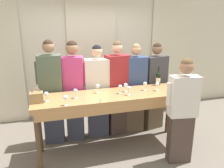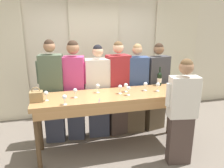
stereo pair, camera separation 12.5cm
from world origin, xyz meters
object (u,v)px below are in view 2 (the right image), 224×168
object	(u,v)px
wine_glass_back_right	(98,86)
guest_beige_cap	(157,87)
wine_glass_front_mid	(126,85)
wine_glass_front_right	(146,84)
guest_cream_sweater	(98,92)
wine_glass_back_left	(75,91)
guest_olive_jacket	(53,92)
handbag	(36,96)
wine_glass_back_mid	(120,87)
guest_navy_coat	(136,89)
tasting_bar	(113,100)
guest_pink_top	(75,89)
guest_striped_shirt	(118,89)
wine_glass_center_mid	(158,85)
potted_plant	(171,95)
wine_glass_center_right	(128,89)
wine_bottle	(159,79)
host_pouring	(182,112)
wine_glass_center_left	(65,97)
wine_glass_front_left	(46,94)

from	to	relation	value
wine_glass_back_right	guest_beige_cap	size ratio (longest dim) A/B	0.08
wine_glass_front_mid	wine_glass_front_right	size ratio (longest dim) A/B	1.00
wine_glass_front_mid	guest_cream_sweater	bearing A→B (deg)	129.13
wine_glass_back_left	guest_olive_jacket	size ratio (longest dim) A/B	0.08
handbag	wine_glass_front_mid	xyz separation A→B (m)	(1.41, 0.12, 0.03)
guest_olive_jacket	wine_glass_back_mid	bearing A→B (deg)	-26.60
wine_glass_back_right	guest_navy_coat	distance (m)	0.94
tasting_bar	wine_glass_back_mid	bearing A→B (deg)	6.65
guest_pink_top	guest_navy_coat	xyz separation A→B (m)	(1.17, -0.00, -0.08)
guest_cream_sweater	guest_striped_shirt	world-z (taller)	guest_striped_shirt
wine_glass_center_mid	wine_glass_front_right	bearing A→B (deg)	156.79
guest_cream_sweater	guest_beige_cap	world-z (taller)	guest_beige_cap
guest_olive_jacket	guest_pink_top	bearing A→B (deg)	0.00
tasting_bar	potted_plant	world-z (taller)	tasting_bar
guest_pink_top	wine_glass_front_right	bearing A→B (deg)	-22.82
wine_glass_front_mid	wine_glass_center_right	size ratio (longest dim) A/B	1.00
wine_glass_center_mid	wine_glass_back_right	xyz separation A→B (m)	(-1.00, 0.17, 0.00)
wine_glass_center_right	guest_navy_coat	bearing A→B (deg)	59.64
wine_glass_back_right	guest_beige_cap	distance (m)	1.33
tasting_bar	potted_plant	xyz separation A→B (m)	(1.84, 1.39, -0.53)
wine_glass_center_right	guest_striped_shirt	distance (m)	0.67
guest_olive_jacket	guest_striped_shirt	bearing A→B (deg)	0.00
wine_glass_front_right	wine_glass_center_right	size ratio (longest dim) A/B	1.00
wine_bottle	host_pouring	size ratio (longest dim) A/B	0.21
guest_beige_cap	host_pouring	bearing A→B (deg)	-96.60
guest_striped_shirt	host_pouring	bearing A→B (deg)	-60.02
wine_glass_center_mid	guest_beige_cap	world-z (taller)	guest_beige_cap
tasting_bar	wine_glass_center_right	xyz separation A→B (m)	(0.22, -0.09, 0.21)
guest_pink_top	guest_navy_coat	bearing A→B (deg)	-0.00
guest_pink_top	wine_glass_back_left	bearing A→B (deg)	-93.76
wine_glass_center_left	wine_glass_front_mid	bearing A→B (deg)	19.08
wine_glass_center_left	wine_glass_back_mid	distance (m)	0.94
wine_glass_center_right	wine_glass_back_left	world-z (taller)	same
wine_glass_front_right	host_pouring	xyz separation A→B (m)	(0.31, -0.66, -0.26)
wine_glass_front_mid	wine_glass_front_right	xyz separation A→B (m)	(0.34, -0.02, 0.00)
wine_glass_center_right	wine_glass_back_left	xyz separation A→B (m)	(-0.83, 0.09, 0.00)
wine_glass_front_mid	wine_glass_back_right	bearing A→B (deg)	171.42
handbag	guest_striped_shirt	xyz separation A→B (m)	(1.41, 0.59, -0.17)
guest_navy_coat	wine_glass_center_mid	bearing A→B (deg)	-73.15
host_pouring	wine_glass_center_right	bearing A→B (deg)	143.11
wine_glass_front_left	wine_glass_center_right	bearing A→B (deg)	-2.89
guest_striped_shirt	host_pouring	distance (m)	1.33
handbag	wine_glass_center_right	xyz separation A→B (m)	(1.40, -0.06, 0.03)
guest_pink_top	guest_navy_coat	world-z (taller)	guest_pink_top
host_pouring	guest_beige_cap	bearing A→B (deg)	83.40
tasting_bar	wine_glass_front_right	size ratio (longest dim) A/B	17.19
wine_glass_front_mid	potted_plant	xyz separation A→B (m)	(1.61, 1.30, -0.74)
wine_glass_back_right	wine_glass_center_left	bearing A→B (deg)	-142.69
wine_glass_back_left	wine_glass_front_right	bearing A→B (deg)	3.29
tasting_bar	guest_cream_sweater	distance (m)	0.57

